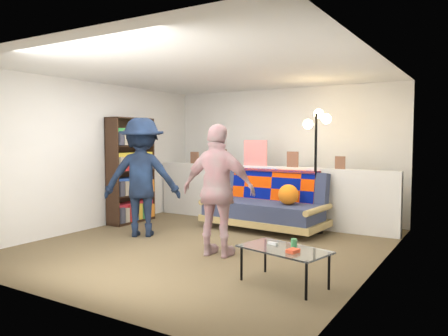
# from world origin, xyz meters

# --- Properties ---
(ground) EXTENTS (5.00, 5.00, 0.00)m
(ground) POSITION_xyz_m (0.00, 0.00, 0.00)
(ground) COLOR brown
(ground) RESTS_ON ground
(room_shell) EXTENTS (4.60, 5.05, 2.45)m
(room_shell) POSITION_xyz_m (0.00, 0.47, 1.67)
(room_shell) COLOR silver
(room_shell) RESTS_ON ground
(half_wall_ledge) EXTENTS (4.45, 0.15, 1.00)m
(half_wall_ledge) POSITION_xyz_m (0.00, 1.80, 0.50)
(half_wall_ledge) COLOR silver
(half_wall_ledge) RESTS_ON ground
(ledge_decor) EXTENTS (2.97, 0.02, 0.45)m
(ledge_decor) POSITION_xyz_m (-0.23, 1.78, 1.18)
(ledge_decor) COLOR brown
(ledge_decor) RESTS_ON half_wall_ledge
(futon_sofa) EXTENTS (2.05, 1.10, 0.85)m
(futon_sofa) POSITION_xyz_m (0.24, 1.34, 0.40)
(futon_sofa) COLOR tan
(futon_sofa) RESTS_ON ground
(bookshelf) EXTENTS (0.31, 0.92, 1.84)m
(bookshelf) POSITION_xyz_m (-2.08, 0.65, 0.86)
(bookshelf) COLOR black
(bookshelf) RESTS_ON ground
(coffee_table) EXTENTS (0.98, 0.68, 0.46)m
(coffee_table) POSITION_xyz_m (1.57, -1.00, 0.35)
(coffee_table) COLOR black
(coffee_table) RESTS_ON ground
(floor_lamp) EXTENTS (0.45, 0.37, 1.94)m
(floor_lamp) POSITION_xyz_m (0.99, 1.55, 1.38)
(floor_lamp) COLOR black
(floor_lamp) RESTS_ON ground
(person_left) EXTENTS (1.33, 1.19, 1.79)m
(person_left) POSITION_xyz_m (-1.18, -0.06, 0.89)
(person_left) COLOR black
(person_left) RESTS_ON ground
(person_right) EXTENTS (1.02, 0.51, 1.67)m
(person_right) POSITION_xyz_m (0.42, -0.42, 0.83)
(person_right) COLOR pink
(person_right) RESTS_ON ground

